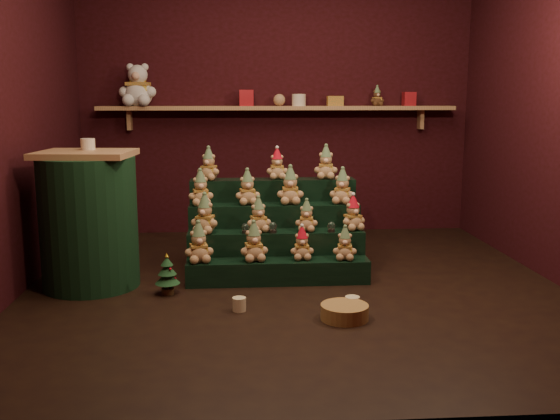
{
  "coord_description": "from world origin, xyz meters",
  "views": [
    {
      "loc": [
        -0.43,
        -4.51,
        1.41
      ],
      "look_at": [
        -0.09,
        0.25,
        0.54
      ],
      "focal_mm": 40.0,
      "sensor_mm": 36.0,
      "label": 1
    }
  ],
  "objects": [
    {
      "name": "left_wall",
      "position": [
        -2.05,
        0.0,
        1.4
      ],
      "size": [
        0.1,
        4.0,
        2.8
      ],
      "primitive_type": "cube",
      "color": "black",
      "rests_on": "ground"
    },
    {
      "name": "teddy_7",
      "position": [
        0.49,
        0.33,
        0.5
      ],
      "size": [
        0.25,
        0.24,
        0.28
      ],
      "primitive_type": null,
      "rotation": [
        0.0,
        0.0,
        0.36
      ],
      "color": "tan",
      "rests_on": "riser_tier_midfront"
    },
    {
      "name": "teddy_0",
      "position": [
        -0.72,
        0.09,
        0.33
      ],
      "size": [
        0.25,
        0.24,
        0.31
      ],
      "primitive_type": null,
      "rotation": [
        0.0,
        0.0,
        0.2
      ],
      "color": "tan",
      "rests_on": "riser_tier_front"
    },
    {
      "name": "riser_tier_back",
      "position": [
        -0.12,
        0.76,
        0.36
      ],
      "size": [
        1.4,
        0.22,
        0.72
      ],
      "primitive_type": "cube",
      "color": "black",
      "rests_on": "ground"
    },
    {
      "name": "back_shelf",
      "position": [
        0.0,
        1.87,
        1.29
      ],
      "size": [
        3.6,
        0.26,
        0.24
      ],
      "color": "tan",
      "rests_on": "ground"
    },
    {
      "name": "riser_tier_front",
      "position": [
        -0.12,
        0.1,
        0.09
      ],
      "size": [
        1.4,
        0.22,
        0.18
      ],
      "primitive_type": "cube",
      "color": "black",
      "rests_on": "ground"
    },
    {
      "name": "front_wall",
      "position": [
        0.0,
        -2.05,
        1.4
      ],
      "size": [
        4.0,
        0.1,
        2.8
      ],
      "primitive_type": "cube",
      "color": "black",
      "rests_on": "ground"
    },
    {
      "name": "gift_tin_red_b",
      "position": [
        1.34,
        1.85,
        1.39
      ],
      "size": [
        0.12,
        0.12,
        0.14
      ],
      "primitive_type": "cube",
      "color": "#AB1A22",
      "rests_on": "back_shelf"
    },
    {
      "name": "riser_tier_midback",
      "position": [
        -0.12,
        0.54,
        0.27
      ],
      "size": [
        1.4,
        0.22,
        0.54
      ],
      "primitive_type": "cube",
      "color": "black",
      "rests_on": "ground"
    },
    {
      "name": "teddy_14",
      "position": [
        0.33,
        0.75,
        0.86
      ],
      "size": [
        0.22,
        0.2,
        0.28
      ],
      "primitive_type": null,
      "rotation": [
        0.0,
        0.0,
        -0.12
      ],
      "color": "tan",
      "rests_on": "riser_tier_back"
    },
    {
      "name": "snow_globe_a",
      "position": [
        -0.37,
        0.26,
        0.4
      ],
      "size": [
        0.06,
        0.06,
        0.08
      ],
      "color": "black",
      "rests_on": "riser_tier_midfront"
    },
    {
      "name": "teddy_10",
      "position": [
        0.01,
        0.55,
        0.69
      ],
      "size": [
        0.23,
        0.21,
        0.31
      ],
      "primitive_type": null,
      "rotation": [
        0.0,
        0.0,
        -0.05
      ],
      "color": "tan",
      "rests_on": "riser_tier_midback"
    },
    {
      "name": "teddy_8",
      "position": [
        -0.72,
        0.54,
        0.68
      ],
      "size": [
        0.23,
        0.22,
        0.29
      ],
      "primitive_type": null,
      "rotation": [
        0.0,
        0.0,
        0.17
      ],
      "color": "tan",
      "rests_on": "riser_tier_midback"
    },
    {
      "name": "brown_bear",
      "position": [
        1.01,
        1.84,
        1.42
      ],
      "size": [
        0.16,
        0.15,
        0.2
      ],
      "primitive_type": null,
      "rotation": [
        0.0,
        0.0,
        0.14
      ],
      "color": "#532F1B",
      "rests_on": "back_shelf"
    },
    {
      "name": "teddy_4",
      "position": [
        -0.68,
        0.3,
        0.51
      ],
      "size": [
        0.27,
        0.25,
        0.3
      ],
      "primitive_type": null,
      "rotation": [
        0.0,
        0.0,
        -0.31
      ],
      "color": "tan",
      "rests_on": "riser_tier_midfront"
    },
    {
      "name": "teddy_12",
      "position": [
        -0.66,
        0.74,
        0.86
      ],
      "size": [
        0.24,
        0.23,
        0.27
      ],
      "primitive_type": null,
      "rotation": [
        0.0,
        0.0,
        -0.33
      ],
      "color": "tan",
      "rests_on": "riser_tier_back"
    },
    {
      "name": "white_bear",
      "position": [
        -1.39,
        1.84,
        1.58
      ],
      "size": [
        0.4,
        0.37,
        0.52
      ],
      "primitive_type": null,
      "rotation": [
        0.0,
        0.0,
        -0.1
      ],
      "color": "silver",
      "rests_on": "back_shelf"
    },
    {
      "name": "snow_globe_b",
      "position": [
        -0.15,
        0.26,
        0.4
      ],
      "size": [
        0.06,
        0.06,
        0.09
      ],
      "color": "black",
      "rests_on": "riser_tier_midfront"
    },
    {
      "name": "table_ornament",
      "position": [
        -1.53,
        0.23,
        1.06
      ],
      "size": [
        0.11,
        0.11,
        0.08
      ],
      "primitive_type": "cylinder",
      "color": "beige",
      "rests_on": "side_table"
    },
    {
      "name": "side_table",
      "position": [
        -1.53,
        0.13,
        0.51
      ],
      "size": [
        0.72,
        0.71,
        1.02
      ],
      "rotation": [
        0.0,
        0.0,
        -0.09
      ],
      "color": "tan",
      "rests_on": "ground"
    },
    {
      "name": "teddy_1",
      "position": [
        -0.31,
        0.1,
        0.33
      ],
      "size": [
        0.24,
        0.22,
        0.3
      ],
      "primitive_type": null,
      "rotation": [
        0.0,
        0.0,
        0.17
      ],
      "color": "tan",
      "rests_on": "riser_tier_front"
    },
    {
      "name": "snow_globe_c",
      "position": [
        0.31,
        0.26,
        0.4
      ],
      "size": [
        0.06,
        0.06,
        0.08
      ],
      "color": "black",
      "rests_on": "riser_tier_midfront"
    },
    {
      "name": "riser_tier_midfront",
      "position": [
        -0.12,
        0.32,
        0.18
      ],
      "size": [
        1.4,
        0.22,
        0.36
      ],
      "primitive_type": "cube",
      "color": "black",
      "rests_on": "ground"
    },
    {
      "name": "teddy_9",
      "position": [
        -0.34,
        0.55,
        0.68
      ],
      "size": [
        0.23,
        0.21,
        0.28
      ],
      "primitive_type": null,
      "rotation": [
        0.0,
        0.0,
        0.15
      ],
      "color": "tan",
      "rests_on": "riser_tier_midback"
    },
    {
      "name": "teddy_13",
      "position": [
        -0.08,
        0.77,
        0.85
      ],
      "size": [
        0.19,
        0.17,
        0.26
      ],
      "primitive_type": null,
      "rotation": [
        0.0,
        0.0,
        0.04
      ],
      "color": "tan",
      "rests_on": "riser_tier_back"
    },
    {
      "name": "gift_tin_red_a",
      "position": [
        -0.32,
        1.85,
        1.4
      ],
      "size": [
        0.14,
        0.14,
        0.16
      ],
      "primitive_type": "cube",
      "color": "#AB1A22",
      "rests_on": "back_shelf"
    },
    {
      "name": "back_wall",
      "position": [
        0.0,
        2.05,
        1.4
      ],
      "size": [
        4.0,
        0.1,
        2.8
      ],
      "primitive_type": "cube",
      "color": "black",
      "rests_on": "ground"
    },
    {
      "name": "shelf_plush_ball",
      "position": [
        0.01,
        1.85,
        1.38
      ],
      "size": [
        0.12,
        0.12,
        0.12
      ],
      "primitive_type": "sphere",
      "color": "tan",
      "rests_on": "back_shelf"
    },
    {
      "name": "teddy_3",
      "position": [
        0.39,
        0.09,
        0.31
      ],
      "size": [
        0.2,
        0.19,
        0.26
      ],
      "primitive_type": null,
      "rotation": [
        0.0,
        0.0,
        -0.14
      ],
      "color": "tan",
      "rests_on": "riser_tier_front"
    },
    {
      "name": "teddy_2",
      "position": [
        0.06,
        0.12,
        0.31
      ],
      "size": [
        0.18,
        0.17,
        0.25
      ],
      "primitive_type": null,
      "rotation": [
        0.0,
        0.0,
        0.03
      ],
      "color": "tan",
      "rests_on": "riser_tier_front"
    },
    {
      "name": "teddy_5",
      "position": [
        -0.26,
        0.31,
        0.5
      ],
      "size": [
        0.24,
        0.22,
        0.27
      ],
      "primitive_type": null,
      "rotation": [
        0.0,
        0.0,
        0.27
      ],
      "color": "tan",
      "rests_on": "riser_tier_midfront"
    },
    {
      "name": "mini_christmas_tree",
      "position": [
        -0.94,
        -0.12,
        0.15
      ],
      "size": [
        0.18,
        0.18,
        0.31
      ],
      "rotation": [
        0.0,
        0.0,
        0.01
      ],
      "color": "#443018",
      "rests_on": "ground"
    },
    {
      "name": "teddy_11",
      "position": [
        0.44,
        0.53,
        0.69
      ],
      "size": [
        0.26,
        0.24,
        0.29
      ],
      "primitive_type": null,
      "rotation": [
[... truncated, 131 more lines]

